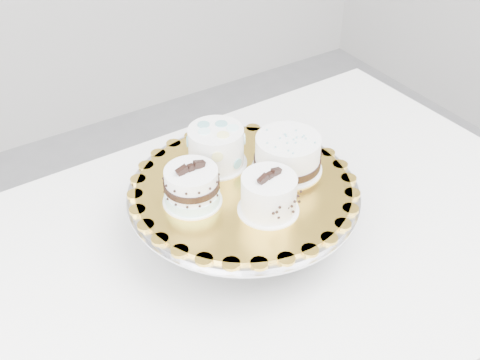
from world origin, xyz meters
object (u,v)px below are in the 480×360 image
cake_stand (244,203)px  cake_dots (216,146)px  cake_board (244,187)px  cake_swirl (269,195)px  cake_banded (192,187)px  table (263,264)px  cake_ribbon (288,155)px

cake_stand → cake_dots: 0.11m
cake_board → cake_swirl: size_ratio=3.55×
cake_swirl → cake_banded: same height
cake_banded → cake_swirl: bearing=-43.5°
cake_dots → cake_stand: bearing=-85.4°
table → cake_stand: (-0.03, 0.02, 0.15)m
cake_stand → cake_board: cake_board is taller
cake_board → cake_banded: size_ratio=3.75×
cake_banded → cake_dots: cake_banded is taller
cake_board → cake_banded: (-0.10, 0.01, 0.03)m
cake_board → cake_ribbon: (0.09, -0.00, 0.03)m
cake_stand → cake_swirl: bearing=-91.2°
cake_dots → cake_swirl: bearing=-88.1°
table → cake_banded: cake_banded is taller
cake_banded → cake_board: bearing=-6.6°
cake_swirl → table: bearing=47.8°
cake_stand → cake_swirl: cake_swirl is taller
table → cake_dots: 0.26m
cake_swirl → cake_banded: 0.13m
table → cake_board: size_ratio=3.24×
table → cake_stand: bearing=144.0°
cake_stand → cake_banded: size_ratio=4.07×
cake_stand → cake_dots: bearing=94.5°
table → cake_banded: bearing=164.7°
cake_stand → cake_board: (0.00, -0.00, 0.04)m
cake_stand → cake_board: size_ratio=1.09×
cake_ribbon → cake_board: bearing=-179.3°
cake_stand → cake_ribbon: cake_ribbon is taller
table → cake_ribbon: 0.23m
table → cake_swirl: size_ratio=11.48×
cake_dots → cake_ribbon: cake_dots is taller
cake_stand → cake_ribbon: (0.09, -0.00, 0.07)m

